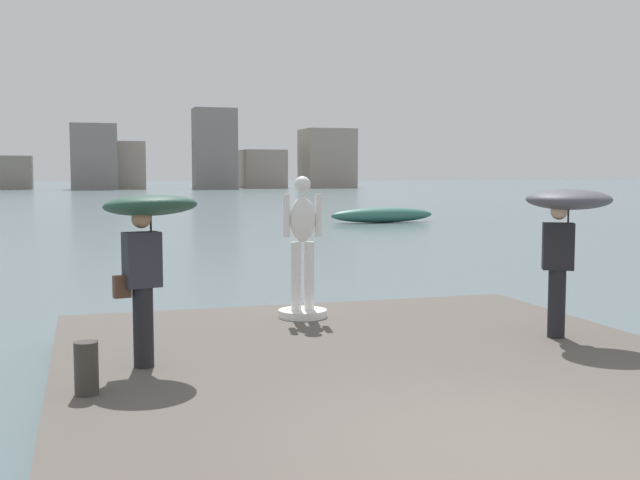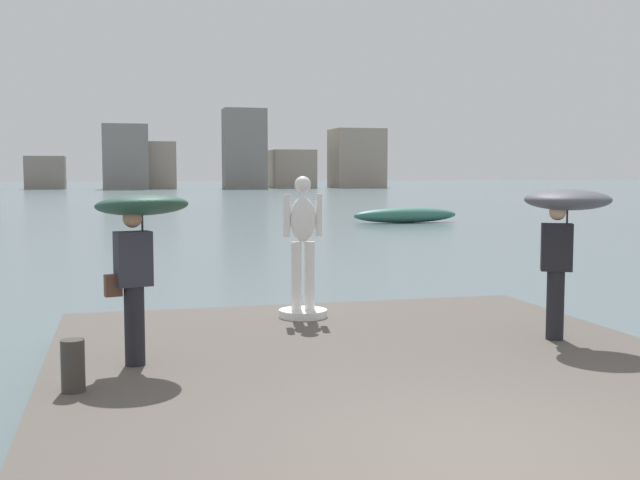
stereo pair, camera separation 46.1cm
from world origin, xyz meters
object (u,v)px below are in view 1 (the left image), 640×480
(onlooker_left, at_px, (148,231))
(mooring_bollard, at_px, (86,368))
(boat_near, at_px, (382,215))
(statue_white_figure, at_px, (303,257))
(onlooker_right, at_px, (566,217))

(onlooker_left, relative_size, mooring_bollard, 3.75)
(boat_near, bearing_deg, onlooker_left, -115.95)
(statue_white_figure, bearing_deg, mooring_bollard, -132.86)
(statue_white_figure, xyz_separation_m, onlooker_right, (2.84, -2.33, 0.67))
(boat_near, bearing_deg, mooring_bollard, -116.26)
(onlooker_right, relative_size, mooring_bollard, 3.75)
(onlooker_left, height_order, mooring_bollard, onlooker_left)
(onlooker_left, relative_size, onlooker_right, 1.00)
(statue_white_figure, xyz_separation_m, onlooker_left, (-2.38, -2.31, 0.60))
(onlooker_left, distance_m, boat_near, 31.57)
(onlooker_right, height_order, boat_near, onlooker_right)
(onlooker_left, distance_m, mooring_bollard, 1.71)
(onlooker_right, relative_size, boat_near, 0.34)
(onlooker_right, bearing_deg, boat_near, 73.19)
(statue_white_figure, bearing_deg, boat_near, 66.33)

